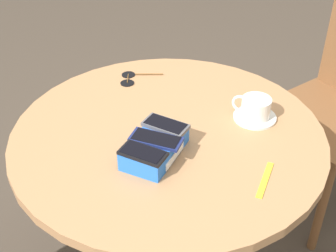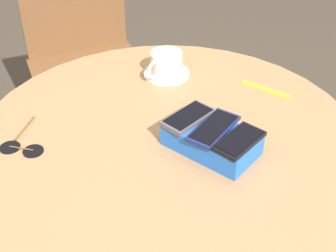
# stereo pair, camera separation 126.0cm
# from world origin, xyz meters

# --- Properties ---
(round_table) EXTENTS (0.93, 0.93, 0.74)m
(round_table) POSITION_xyz_m (0.00, 0.00, 0.60)
(round_table) COLOR #2D2D2D
(round_table) RESTS_ON ground_plane
(phone_box) EXTENTS (0.21, 0.13, 0.05)m
(phone_box) POSITION_xyz_m (-0.11, -0.01, 0.76)
(phone_box) COLOR blue
(phone_box) RESTS_ON round_table
(phone_black) EXTENTS (0.08, 0.13, 0.01)m
(phone_black) POSITION_xyz_m (-0.18, 0.00, 0.79)
(phone_black) COLOR black
(phone_black) RESTS_ON phone_box
(phone_navy) EXTENTS (0.06, 0.14, 0.01)m
(phone_navy) POSITION_xyz_m (-0.12, -0.01, 0.79)
(phone_navy) COLOR navy
(phone_navy) RESTS_ON phone_box
(phone_gray) EXTENTS (0.08, 0.13, 0.01)m
(phone_gray) POSITION_xyz_m (-0.05, -0.01, 0.79)
(phone_gray) COLOR #515156
(phone_gray) RESTS_ON phone_box
(saucer) EXTENTS (0.13, 0.13, 0.01)m
(saucer) POSITION_xyz_m (0.16, -0.22, 0.74)
(saucer) COLOR silver
(saucer) RESTS_ON round_table
(coffee_cup) EXTENTS (0.09, 0.12, 0.06)m
(coffee_cup) POSITION_xyz_m (0.16, -0.22, 0.78)
(coffee_cup) COLOR silver
(coffee_cup) RESTS_ON saucer
(lanyard_strap) EXTENTS (0.14, 0.02, 0.00)m
(lanyard_strap) POSITION_xyz_m (-0.11, -0.31, 0.74)
(lanyard_strap) COLOR yellow
(lanyard_strap) RESTS_ON round_table
(sunglasses) EXTENTS (0.12, 0.14, 0.01)m
(sunglasses) POSITION_xyz_m (0.24, 0.23, 0.74)
(sunglasses) COLOR black
(sunglasses) RESTS_ON round_table
(chair_near_window) EXTENTS (0.62, 0.62, 0.93)m
(chair_near_window) POSITION_xyz_m (0.73, -0.48, 0.49)
(chair_near_window) COLOR brown
(chair_near_window) RESTS_ON ground_plane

